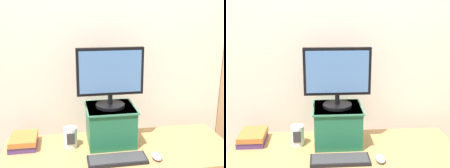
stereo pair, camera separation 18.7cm
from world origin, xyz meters
The scene contains 8 objects.
back_wall centered at (0.00, 0.48, 1.30)m, with size 7.00×0.08×2.60m.
desk centered at (0.00, 0.00, 0.69)m, with size 1.60×0.64×0.78m.
riser_box centered at (-0.04, 0.12, 0.92)m, with size 0.35×0.33×0.27m.
computer_monitor centered at (-0.04, 0.12, 1.27)m, with size 0.46×0.21×0.42m.
keyboard centered at (-0.05, -0.15, 0.79)m, with size 0.38×0.14×0.02m.
computer_mouse centered at (0.21, -0.17, 0.79)m, with size 0.06×0.10×0.04m.
book_stack centered at (-0.66, 0.15, 0.82)m, with size 0.19×0.23×0.08m.
desk_speaker centered at (-0.33, 0.10, 0.85)m, with size 0.09×0.10×0.14m.
Camera 2 is at (-0.17, -1.75, 1.72)m, focal length 45.00 mm.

